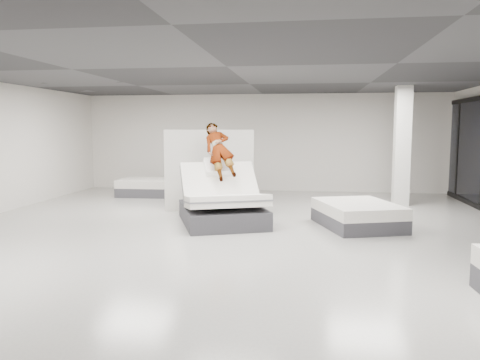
{
  "coord_description": "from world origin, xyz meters",
  "views": [
    {
      "loc": [
        1.48,
        -8.56,
        2.09
      ],
      "look_at": [
        0.09,
        1.09,
        1.0
      ],
      "focal_mm": 35.0,
      "sensor_mm": 36.0,
      "label": 1
    }
  ],
  "objects": [
    {
      "name": "flat_bed_right_far",
      "position": [
        2.56,
        1.43,
        0.26
      ],
      "size": [
        1.94,
        2.24,
        0.52
      ],
      "color": "#333237",
      "rests_on": "floor"
    },
    {
      "name": "remote",
      "position": [
        -0.13,
        1.44,
        1.16
      ],
      "size": [
        0.1,
        0.15,
        0.08
      ],
      "primitive_type": "cube",
      "rotation": [
        0.35,
        0.0,
        0.37
      ],
      "color": "black",
      "rests_on": "person"
    },
    {
      "name": "person",
      "position": [
        -0.46,
        1.69,
        1.33
      ],
      "size": [
        1.06,
        1.57,
        1.28
      ],
      "primitive_type": "imported",
      "rotation": [
        0.9,
        0.0,
        0.37
      ],
      "color": "slate",
      "rests_on": "hero_bed"
    },
    {
      "name": "flat_bed_left_far",
      "position": [
        -3.3,
        5.34,
        0.26
      ],
      "size": [
        1.91,
        1.46,
        0.51
      ],
      "color": "#333237",
      "rests_on": "floor"
    },
    {
      "name": "divider_panel",
      "position": [
        -0.96,
        2.96,
        1.02
      ],
      "size": [
        2.21,
        0.63,
        2.04
      ],
      "primitive_type": "cube",
      "rotation": [
        0.0,
        0.0,
        0.24
      ],
      "color": "silver",
      "rests_on": "floor"
    },
    {
      "name": "hero_bed",
      "position": [
        -0.34,
        1.37,
        0.42
      ],
      "size": [
        2.36,
        2.67,
        1.42
      ],
      "color": "#333237",
      "rests_on": "floor"
    },
    {
      "name": "room",
      "position": [
        0.0,
        0.0,
        1.6
      ],
      "size": [
        14.0,
        14.04,
        3.2
      ],
      "color": "#A8A69F",
      "rests_on": "ground"
    },
    {
      "name": "column",
      "position": [
        4.0,
        4.5,
        1.6
      ],
      "size": [
        0.4,
        0.4,
        3.2
      ],
      "primitive_type": "cube",
      "color": "silver",
      "rests_on": "floor"
    }
  ]
}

